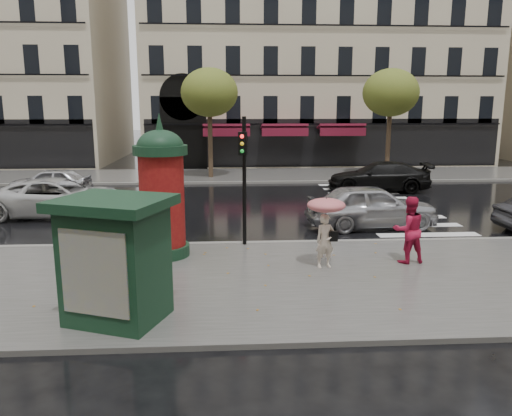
{
  "coord_description": "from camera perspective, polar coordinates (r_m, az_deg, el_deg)",
  "views": [
    {
      "loc": [
        -1.06,
        -12.53,
        4.48
      ],
      "look_at": [
        -0.21,
        1.5,
        1.56
      ],
      "focal_mm": 35.0,
      "sensor_mm": 36.0,
      "label": 1
    }
  ],
  "objects": [
    {
      "name": "ground",
      "position": [
        13.35,
        1.32,
        -7.87
      ],
      "size": [
        160.0,
        160.0,
        0.0
      ],
      "primitive_type": "plane",
      "color": "black",
      "rests_on": "ground"
    },
    {
      "name": "near_sidewalk",
      "position": [
        12.86,
        1.51,
        -8.36
      ],
      "size": [
        90.0,
        7.0,
        0.12
      ],
      "primitive_type": "cube",
      "color": "#474744",
      "rests_on": "ground"
    },
    {
      "name": "far_sidewalk",
      "position": [
        31.86,
        -1.51,
        3.75
      ],
      "size": [
        90.0,
        6.0,
        0.12
      ],
      "primitive_type": "cube",
      "color": "#474744",
      "rests_on": "ground"
    },
    {
      "name": "near_kerb",
      "position": [
        16.18,
        0.44,
        -4.08
      ],
      "size": [
        90.0,
        0.25,
        0.14
      ],
      "primitive_type": "cube",
      "color": "slate",
      "rests_on": "ground"
    },
    {
      "name": "far_kerb",
      "position": [
        28.89,
        -1.31,
        2.94
      ],
      "size": [
        90.0,
        0.25,
        0.14
      ],
      "primitive_type": "cube",
      "color": "slate",
      "rests_on": "ground"
    },
    {
      "name": "zebra_crossing",
      "position": [
        23.66,
        13.98,
        0.47
      ],
      "size": [
        3.6,
        11.75,
        0.01
      ],
      "primitive_type": "cube",
      "color": "silver",
      "rests_on": "ground"
    },
    {
      "name": "bldg_far_corner",
      "position": [
        43.65,
        6.3,
        20.66
      ],
      "size": [
        26.0,
        14.0,
        22.9
      ],
      "color": "#B7A88C",
      "rests_on": "ground"
    },
    {
      "name": "tree_far_left",
      "position": [
        30.56,
        -5.35,
        12.97
      ],
      "size": [
        3.4,
        3.4,
        6.64
      ],
      "color": "#38281C",
      "rests_on": "ground"
    },
    {
      "name": "tree_far_right",
      "position": [
        32.16,
        15.15,
        12.56
      ],
      "size": [
        3.4,
        3.4,
        6.64
      ],
      "color": "#38281C",
      "rests_on": "ground"
    },
    {
      "name": "woman_umbrella",
      "position": [
        13.51,
        7.99,
        -1.46
      ],
      "size": [
        1.03,
        1.03,
        1.98
      ],
      "color": "beige",
      "rests_on": "near_sidewalk"
    },
    {
      "name": "woman_red",
      "position": [
        14.54,
        17.04,
        -2.39
      ],
      "size": [
        1.01,
        0.84,
        1.88
      ],
      "primitive_type": "imported",
      "rotation": [
        0.0,
        0.0,
        3.29
      ],
      "color": "#B3163A",
      "rests_on": "near_sidewalk"
    },
    {
      "name": "man_burgundy",
      "position": [
        15.03,
        -10.07,
        -1.73
      ],
      "size": [
        1.05,
        0.92,
        1.82
      ],
      "primitive_type": "imported",
      "rotation": [
        0.0,
        0.0,
        3.62
      ],
      "color": "#430D12",
      "rests_on": "near_sidewalk"
    },
    {
      "name": "morris_column",
      "position": [
        14.6,
        -10.72,
        2.16
      ],
      "size": [
        1.54,
        1.54,
        4.14
      ],
      "color": "#13311E",
      "rests_on": "near_sidewalk"
    },
    {
      "name": "traffic_light",
      "position": [
        15.39,
        -1.41,
        4.53
      ],
      "size": [
        0.29,
        0.39,
        4.01
      ],
      "color": "black",
      "rests_on": "near_sidewalk"
    },
    {
      "name": "newsstand",
      "position": [
        10.53,
        -15.75,
        -5.54
      ],
      "size": [
        2.62,
        2.43,
        2.55
      ],
      "color": "#13311E",
      "rests_on": "near_sidewalk"
    },
    {
      "name": "car_silver",
      "position": [
        18.9,
        13.06,
        0.24
      ],
      "size": [
        4.91,
        2.3,
        1.63
      ],
      "primitive_type": "imported",
      "rotation": [
        0.0,
        0.0,
        1.65
      ],
      "color": "#A9A9AE",
      "rests_on": "ground"
    },
    {
      "name": "car_white",
      "position": [
        21.77,
        -21.62,
        1.11
      ],
      "size": [
        5.7,
        2.79,
        1.56
      ],
      "primitive_type": "imported",
      "rotation": [
        0.0,
        0.0,
        1.53
      ],
      "color": "#B9B9B9",
      "rests_on": "ground"
    },
    {
      "name": "car_black",
      "position": [
        27.13,
        13.86,
        3.52
      ],
      "size": [
        5.52,
        2.84,
        1.53
      ],
      "primitive_type": "imported",
      "rotation": [
        0.0,
        0.0,
        -1.71
      ],
      "color": "black",
      "rests_on": "ground"
    },
    {
      "name": "car_far_silver",
      "position": [
        27.25,
        -22.45,
        2.82
      ],
      "size": [
        4.08,
        1.85,
        1.36
      ],
      "primitive_type": "imported",
      "rotation": [
        0.0,
        0.0,
        -1.63
      ],
      "color": "silver",
      "rests_on": "ground"
    }
  ]
}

